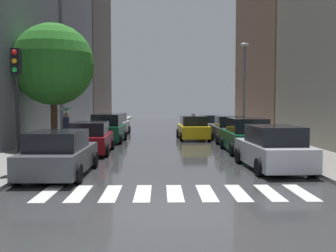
{
  "coord_description": "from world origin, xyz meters",
  "views": [
    {
      "loc": [
        -0.42,
        -9.64,
        2.59
      ],
      "look_at": [
        0.17,
        20.01,
        0.84
      ],
      "focal_mm": 43.99,
      "sensor_mm": 36.0,
      "label": 1
    }
  ],
  "objects_px": {
    "parked_car_left_third": "(108,129)",
    "taxi_midroad": "(193,128)",
    "parked_car_right_nearest": "(273,149)",
    "parked_car_right_fourth": "(211,125)",
    "parked_car_left_nearest": "(59,154)",
    "pedestrian_foreground": "(66,118)",
    "traffic_light_left_corner": "(16,82)",
    "street_tree_left": "(53,65)",
    "parked_car_left_fourth": "(115,125)",
    "parked_car_right_second": "(246,136)",
    "parked_car_right_third": "(229,130)",
    "lamp_post_right": "(244,82)",
    "parked_car_left_second": "(90,138)"
  },
  "relations": [
    {
      "from": "parked_car_left_nearest",
      "to": "parked_car_right_fourth",
      "type": "distance_m",
      "value": 19.95
    },
    {
      "from": "parked_car_right_third",
      "to": "traffic_light_left_corner",
      "type": "relative_size",
      "value": 1.0
    },
    {
      "from": "parked_car_left_second",
      "to": "parked_car_right_third",
      "type": "relative_size",
      "value": 1.08
    },
    {
      "from": "parked_car_right_fourth",
      "to": "street_tree_left",
      "type": "distance_m",
      "value": 14.82
    },
    {
      "from": "parked_car_left_third",
      "to": "lamp_post_right",
      "type": "distance_m",
      "value": 10.18
    },
    {
      "from": "parked_car_left_nearest",
      "to": "parked_car_right_second",
      "type": "xyz_separation_m",
      "value": [
        7.96,
        6.47,
        0.08
      ]
    },
    {
      "from": "parked_car_left_third",
      "to": "taxi_midroad",
      "type": "xyz_separation_m",
      "value": [
        5.64,
        1.8,
        -0.07
      ]
    },
    {
      "from": "parked_car_left_fourth",
      "to": "parked_car_right_nearest",
      "type": "height_order",
      "value": "parked_car_left_fourth"
    },
    {
      "from": "parked_car_left_second",
      "to": "parked_car_right_second",
      "type": "distance_m",
      "value": 7.93
    },
    {
      "from": "parked_car_left_nearest",
      "to": "parked_car_left_fourth",
      "type": "distance_m",
      "value": 17.76
    },
    {
      "from": "taxi_midroad",
      "to": "street_tree_left",
      "type": "height_order",
      "value": "street_tree_left"
    },
    {
      "from": "parked_car_left_nearest",
      "to": "pedestrian_foreground",
      "type": "xyz_separation_m",
      "value": [
        -1.72,
        8.7,
        0.95
      ]
    },
    {
      "from": "parked_car_right_second",
      "to": "parked_car_right_third",
      "type": "xyz_separation_m",
      "value": [
        -0.0,
        5.26,
        -0.03
      ]
    },
    {
      "from": "parked_car_right_nearest",
      "to": "traffic_light_left_corner",
      "type": "height_order",
      "value": "traffic_light_left_corner"
    },
    {
      "from": "parked_car_left_third",
      "to": "lamp_post_right",
      "type": "bearing_deg",
      "value": -72.55
    },
    {
      "from": "parked_car_left_second",
      "to": "parked_car_right_third",
      "type": "distance_m",
      "value": 9.62
    },
    {
      "from": "parked_car_right_third",
      "to": "pedestrian_foreground",
      "type": "height_order",
      "value": "pedestrian_foreground"
    },
    {
      "from": "parked_car_left_third",
      "to": "parked_car_right_second",
      "type": "xyz_separation_m",
      "value": [
        7.77,
        -5.52,
        -0.02
      ]
    },
    {
      "from": "parked_car_left_nearest",
      "to": "street_tree_left",
      "type": "relative_size",
      "value": 0.71
    },
    {
      "from": "parked_car_left_second",
      "to": "lamp_post_right",
      "type": "distance_m",
      "value": 13.05
    },
    {
      "from": "parked_car_left_second",
      "to": "parked_car_left_third",
      "type": "xyz_separation_m",
      "value": [
        0.16,
        5.72,
        0.09
      ]
    },
    {
      "from": "parked_car_left_second",
      "to": "street_tree_left",
      "type": "xyz_separation_m",
      "value": [
        -2.27,
        1.85,
        3.86
      ]
    },
    {
      "from": "parked_car_right_second",
      "to": "parked_car_right_fourth",
      "type": "xyz_separation_m",
      "value": [
        -0.28,
        11.95,
        -0.1
      ]
    },
    {
      "from": "parked_car_left_fourth",
      "to": "traffic_light_left_corner",
      "type": "bearing_deg",
      "value": 177.54
    },
    {
      "from": "parked_car_left_second",
      "to": "street_tree_left",
      "type": "bearing_deg",
      "value": 49.35
    },
    {
      "from": "parked_car_right_nearest",
      "to": "parked_car_right_fourth",
      "type": "distance_m",
      "value": 17.27
    },
    {
      "from": "parked_car_right_nearest",
      "to": "taxi_midroad",
      "type": "height_order",
      "value": "taxi_midroad"
    },
    {
      "from": "parked_car_left_second",
      "to": "lamp_post_right",
      "type": "bearing_deg",
      "value": -50.03
    },
    {
      "from": "parked_car_left_fourth",
      "to": "parked_car_right_fourth",
      "type": "relative_size",
      "value": 1.06
    },
    {
      "from": "street_tree_left",
      "to": "traffic_light_left_corner",
      "type": "height_order",
      "value": "street_tree_left"
    },
    {
      "from": "parked_car_right_nearest",
      "to": "pedestrian_foreground",
      "type": "bearing_deg",
      "value": 49.4
    },
    {
      "from": "street_tree_left",
      "to": "traffic_light_left_corner",
      "type": "xyz_separation_m",
      "value": [
        0.75,
        -7.97,
        -1.31
      ]
    },
    {
      "from": "parked_car_right_nearest",
      "to": "taxi_midroad",
      "type": "relative_size",
      "value": 1.08
    },
    {
      "from": "parked_car_right_fourth",
      "to": "parked_car_left_second",
      "type": "bearing_deg",
      "value": 148.65
    },
    {
      "from": "parked_car_left_nearest",
      "to": "lamp_post_right",
      "type": "distance_m",
      "value": 17.74
    },
    {
      "from": "traffic_light_left_corner",
      "to": "taxi_midroad",
      "type": "bearing_deg",
      "value": 61.79
    },
    {
      "from": "parked_car_right_second",
      "to": "parked_car_right_third",
      "type": "height_order",
      "value": "parked_car_right_second"
    },
    {
      "from": "parked_car_right_second",
      "to": "traffic_light_left_corner",
      "type": "relative_size",
      "value": 1.1
    },
    {
      "from": "parked_car_right_second",
      "to": "pedestrian_foreground",
      "type": "xyz_separation_m",
      "value": [
        -9.68,
        2.23,
        0.87
      ]
    },
    {
      "from": "parked_car_left_second",
      "to": "parked_car_right_fourth",
      "type": "bearing_deg",
      "value": -33.64
    },
    {
      "from": "parked_car_left_fourth",
      "to": "street_tree_left",
      "type": "bearing_deg",
      "value": 169.25
    },
    {
      "from": "parked_car_left_fourth",
      "to": "parked_car_right_second",
      "type": "bearing_deg",
      "value": -142.45
    },
    {
      "from": "parked_car_left_second",
      "to": "traffic_light_left_corner",
      "type": "height_order",
      "value": "traffic_light_left_corner"
    },
    {
      "from": "parked_car_left_second",
      "to": "street_tree_left",
      "type": "distance_m",
      "value": 4.84
    },
    {
      "from": "parked_car_left_third",
      "to": "parked_car_right_fourth",
      "type": "xyz_separation_m",
      "value": [
        7.49,
        6.43,
        -0.11
      ]
    },
    {
      "from": "parked_car_left_fourth",
      "to": "parked_car_right_nearest",
      "type": "bearing_deg",
      "value": -152.26
    },
    {
      "from": "taxi_midroad",
      "to": "lamp_post_right",
      "type": "bearing_deg",
      "value": -78.99
    },
    {
      "from": "pedestrian_foreground",
      "to": "street_tree_left",
      "type": "height_order",
      "value": "street_tree_left"
    },
    {
      "from": "parked_car_right_fourth",
      "to": "pedestrian_foreground",
      "type": "height_order",
      "value": "pedestrian_foreground"
    },
    {
      "from": "parked_car_right_third",
      "to": "pedestrian_foreground",
      "type": "relative_size",
      "value": 2.05
    }
  ]
}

